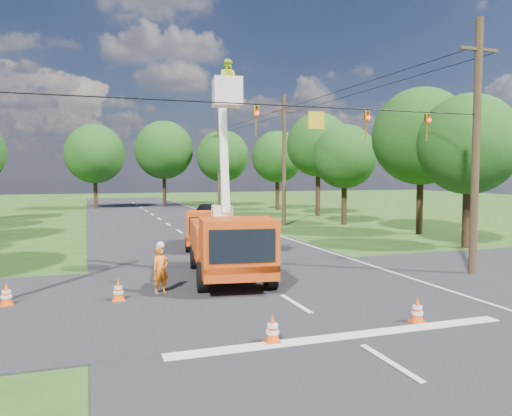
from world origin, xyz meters
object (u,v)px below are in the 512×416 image
object	(u,v)px
distant_car	(207,211)
tree_far_c	(223,156)
traffic_cone_5	(6,295)
pole_right_mid	(284,159)
second_truck	(210,228)
tree_right_c	(345,157)
traffic_cone_2	(259,252)
tree_right_b	(421,137)
bucket_truck	(229,234)
ground_worker	(161,270)
pole_right_near	(476,145)
traffic_cone_7	(269,230)
tree_right_d	(318,145)
traffic_cone_0	(273,329)
tree_far_a	(95,154)
traffic_cone_3	(270,242)
tree_right_e	(277,157)
pole_right_far	(219,164)
tree_far_b	(164,150)
tree_right_a	(468,144)
traffic_cone_4	(118,290)
traffic_cone_1	(417,310)

from	to	relation	value
distant_car	tree_far_c	bearing A→B (deg)	79.29
distant_car	traffic_cone_5	world-z (taller)	distant_car
tree_far_c	pole_right_mid	bearing A→B (deg)	-92.60
second_truck	tree_right_c	distance (m)	16.17
traffic_cone_2	tree_right_b	distance (m)	16.01
bucket_truck	tree_right_c	distance (m)	22.19
ground_worker	pole_right_near	size ratio (longest dim) A/B	0.16
traffic_cone_2	pole_right_mid	xyz separation A→B (m)	(6.98, 14.14, 4.75)
traffic_cone_7	pole_right_mid	distance (m)	8.16
traffic_cone_2	tree_right_d	world-z (taller)	tree_right_d
second_truck	tree_right_c	world-z (taller)	tree_right_c
traffic_cone_0	tree_right_d	bearing A→B (deg)	62.45
tree_right_d	tree_far_a	distance (m)	25.46
traffic_cone_3	tree_far_a	xyz separation A→B (m)	(-8.27, 33.96, 5.83)
tree_right_b	tree_right_d	world-z (taller)	tree_right_d
tree_right_e	tree_far_a	bearing A→B (deg)	156.95
traffic_cone_2	tree_far_c	distance (m)	37.45
traffic_cone_5	distant_car	bearing A→B (deg)	64.38
distant_car	traffic_cone_7	xyz separation A→B (m)	(1.39, -11.69, -0.38)
pole_right_far	traffic_cone_3	bearing A→B (deg)	-99.59
second_truck	traffic_cone_7	xyz separation A→B (m)	(4.89, 4.00, -0.74)
traffic_cone_0	second_truck	bearing A→B (deg)	81.97
tree_far_b	ground_worker	bearing A→B (deg)	-98.60
traffic_cone_3	traffic_cone_7	xyz separation A→B (m)	(1.88, 5.23, 0.00)
second_truck	pole_right_near	bearing A→B (deg)	-35.67
pole_right_near	tree_far_b	size ratio (longest dim) A/B	0.97
tree_right_a	tree_far_c	size ratio (longest dim) A/B	0.90
tree_right_c	tree_far_a	bearing A→B (deg)	127.17
pole_right_near	tree_right_b	world-z (taller)	pole_right_near
tree_right_d	pole_right_mid	bearing A→B (deg)	-131.99
traffic_cone_0	pole_right_far	bearing A→B (deg)	76.99
ground_worker	traffic_cone_5	size ratio (longest dim) A/B	2.26
second_truck	traffic_cone_7	distance (m)	6.36
tree_right_e	bucket_truck	bearing A→B (deg)	-114.16
distant_car	ground_worker	bearing A→B (deg)	-97.51
traffic_cone_4	ground_worker	bearing A→B (deg)	22.79
traffic_cone_3	pole_right_near	distance (m)	11.47
tree_right_b	traffic_cone_2	bearing A→B (deg)	-155.50
tree_right_c	tree_right_e	xyz separation A→B (m)	(0.60, 16.00, 0.50)
pole_right_near	tree_far_c	size ratio (longest dim) A/B	1.09
tree_right_b	tree_right_c	size ratio (longest dim) A/B	1.23
tree_right_a	tree_far_b	world-z (taller)	tree_far_b
traffic_cone_4	pole_right_mid	world-z (taller)	pole_right_mid
traffic_cone_0	traffic_cone_3	size ratio (longest dim) A/B	1.00
tree_right_a	tree_right_b	world-z (taller)	tree_right_b
traffic_cone_1	distant_car	bearing A→B (deg)	87.36
pole_right_near	traffic_cone_5	bearing A→B (deg)	177.58
ground_worker	pole_right_near	xyz separation A→B (m)	(12.19, -0.79, 4.30)
second_truck	traffic_cone_5	bearing A→B (deg)	-116.41
tree_right_e	traffic_cone_2	bearing A→B (deg)	-112.84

